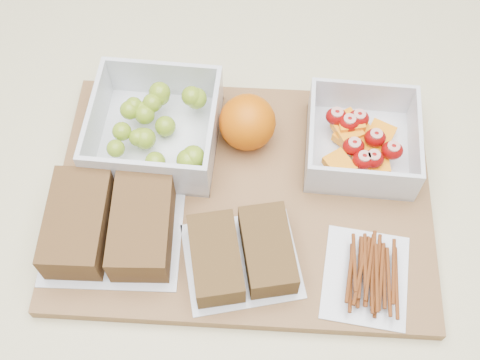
{
  "coord_description": "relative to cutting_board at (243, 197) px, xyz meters",
  "views": [
    {
      "loc": [
        0.04,
        -0.31,
        1.51
      ],
      "look_at": [
        0.0,
        0.02,
        0.93
      ],
      "focal_mm": 45.0,
      "sensor_mm": 36.0,
      "label": 1
    }
  ],
  "objects": [
    {
      "name": "counter",
      "position": [
        -0.01,
        -0.01,
        -0.46
      ],
      "size": [
        1.2,
        0.9,
        0.9
      ],
      "primitive_type": "cube",
      "color": "beige",
      "rests_on": "ground"
    },
    {
      "name": "cutting_board",
      "position": [
        0.0,
        0.0,
        0.0
      ],
      "size": [
        0.43,
        0.32,
        0.02
      ],
      "primitive_type": "cube",
      "rotation": [
        0.0,
        0.0,
        0.04
      ],
      "color": "brown",
      "rests_on": "counter"
    },
    {
      "name": "grape_container",
      "position": [
        -0.11,
        0.06,
        0.03
      ],
      "size": [
        0.14,
        0.14,
        0.06
      ],
      "color": "silver",
      "rests_on": "cutting_board"
    },
    {
      "name": "fruit_container",
      "position": [
        0.13,
        0.07,
        0.03
      ],
      "size": [
        0.12,
        0.12,
        0.05
      ],
      "color": "silver",
      "rests_on": "cutting_board"
    },
    {
      "name": "orange",
      "position": [
        -0.0,
        0.07,
        0.04
      ],
      "size": [
        0.07,
        0.07,
        0.07
      ],
      "primitive_type": "sphere",
      "color": "#D75F05",
      "rests_on": "cutting_board"
    },
    {
      "name": "sandwich_bag_left",
      "position": [
        -0.13,
        -0.06,
        0.03
      ],
      "size": [
        0.15,
        0.14,
        0.04
      ],
      "color": "silver",
      "rests_on": "cutting_board"
    },
    {
      "name": "sandwich_bag_center",
      "position": [
        0.01,
        -0.08,
        0.03
      ],
      "size": [
        0.14,
        0.13,
        0.04
      ],
      "color": "silver",
      "rests_on": "cutting_board"
    },
    {
      "name": "pretzel_bag",
      "position": [
        0.14,
        -0.09,
        0.02
      ],
      "size": [
        0.09,
        0.11,
        0.02
      ],
      "color": "silver",
      "rests_on": "cutting_board"
    }
  ]
}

